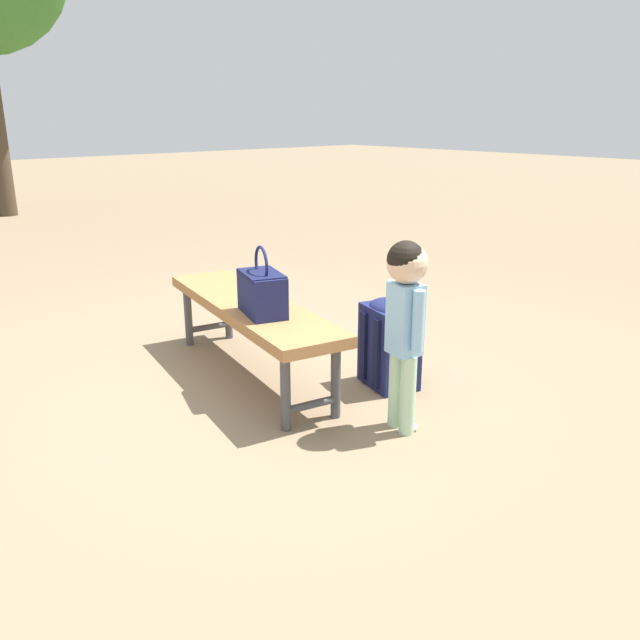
{
  "coord_description": "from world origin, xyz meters",
  "views": [
    {
      "loc": [
        2.55,
        -1.95,
        1.47
      ],
      "look_at": [
        0.15,
        0.17,
        0.45
      ],
      "focal_mm": 36.65,
      "sensor_mm": 36.0,
      "label": 1
    }
  ],
  "objects_px": {
    "handbag": "(262,291)",
    "child_standing": "(405,307)",
    "park_bench": "(251,312)",
    "backpack_large": "(390,341)"
  },
  "relations": [
    {
      "from": "park_bench",
      "to": "child_standing",
      "type": "bearing_deg",
      "value": 7.98
    },
    {
      "from": "handbag",
      "to": "backpack_large",
      "type": "height_order",
      "value": "handbag"
    },
    {
      "from": "handbag",
      "to": "child_standing",
      "type": "height_order",
      "value": "child_standing"
    },
    {
      "from": "park_bench",
      "to": "handbag",
      "type": "height_order",
      "value": "handbag"
    },
    {
      "from": "park_bench",
      "to": "handbag",
      "type": "relative_size",
      "value": 4.48
    },
    {
      "from": "child_standing",
      "to": "park_bench",
      "type": "bearing_deg",
      "value": -172.02
    },
    {
      "from": "park_bench",
      "to": "child_standing",
      "type": "distance_m",
      "value": 1.06
    },
    {
      "from": "park_bench",
      "to": "backpack_large",
      "type": "distance_m",
      "value": 0.8
    },
    {
      "from": "handbag",
      "to": "child_standing",
      "type": "distance_m",
      "value": 0.82
    },
    {
      "from": "child_standing",
      "to": "backpack_large",
      "type": "xyz_separation_m",
      "value": [
        -0.41,
        0.36,
        -0.36
      ]
    }
  ]
}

